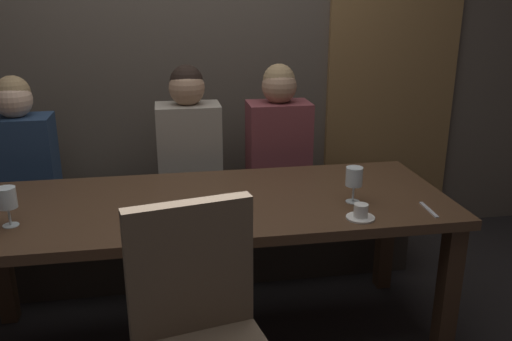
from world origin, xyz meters
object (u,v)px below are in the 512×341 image
object	(u,v)px
chair_near_side	(201,330)
wine_glass_center_back	(354,178)
dining_table	(209,218)
banquette_bench	(201,237)
diner_far_end	(278,137)
espresso_cup	(361,213)
diner_bearded	(189,141)
fork_on_table	(429,210)
diner_redhead	(20,150)
wine_glass_end_right	(7,199)

from	to	relation	value
chair_near_side	wine_glass_center_back	size ratio (longest dim) A/B	5.98
dining_table	banquette_bench	size ratio (longest dim) A/B	0.88
diner_far_end	espresso_cup	size ratio (longest dim) A/B	6.73
banquette_bench	chair_near_side	distance (m)	1.46
diner_bearded	diner_far_end	size ratio (longest dim) A/B	1.01
banquette_bench	espresso_cup	bearing A→B (deg)	-58.99
wine_glass_center_back	fork_on_table	world-z (taller)	wine_glass_center_back
diner_far_end	fork_on_table	world-z (taller)	diner_far_end
diner_redhead	wine_glass_end_right	world-z (taller)	diner_redhead
diner_redhead	banquette_bench	bearing A→B (deg)	-1.77
wine_glass_end_right	diner_bearded	bearing A→B (deg)	48.04
diner_redhead	diner_far_end	size ratio (longest dim) A/B	0.96
diner_bearded	espresso_cup	bearing A→B (deg)	-57.29
chair_near_side	diner_far_end	distance (m)	1.56
chair_near_side	banquette_bench	bearing A→B (deg)	86.30
dining_table	fork_on_table	world-z (taller)	fork_on_table
dining_table	diner_redhead	size ratio (longest dim) A/B	2.84
dining_table	espresso_cup	distance (m)	0.69
diner_bearded	chair_near_side	bearing A→B (deg)	-91.81
banquette_bench	diner_bearded	xyz separation A→B (m)	(-0.05, 0.01, 0.61)
chair_near_side	wine_glass_end_right	size ratio (longest dim) A/B	5.98
diner_bearded	wine_glass_end_right	world-z (taller)	diner_bearded
banquette_bench	diner_redhead	world-z (taller)	diner_redhead
diner_far_end	wine_glass_end_right	size ratio (longest dim) A/B	4.92
diner_bearded	wine_glass_end_right	distance (m)	1.15
dining_table	wine_glass_center_back	size ratio (longest dim) A/B	13.41
banquette_bench	diner_far_end	bearing A→B (deg)	1.02
wine_glass_center_back	diner_redhead	bearing A→B (deg)	151.87
wine_glass_center_back	espresso_cup	bearing A→B (deg)	-99.73
wine_glass_center_back	fork_on_table	size ratio (longest dim) A/B	0.96
diner_bearded	espresso_cup	distance (m)	1.22
diner_bearded	wine_glass_center_back	xyz separation A→B (m)	(0.69, -0.84, 0.02)
chair_near_side	fork_on_table	xyz separation A→B (m)	(1.03, 0.44, 0.18)
diner_bearded	espresso_cup	world-z (taller)	diner_bearded
wine_glass_end_right	chair_near_side	bearing A→B (deg)	-38.79
wine_glass_center_back	banquette_bench	bearing A→B (deg)	127.70
chair_near_side	diner_redhead	bearing A→B (deg)	121.06
dining_table	fork_on_table	distance (m)	0.98
diner_far_end	wine_glass_end_right	xyz separation A→B (m)	(-1.29, -0.85, 0.02)
diner_far_end	fork_on_table	xyz separation A→B (m)	(0.46, -0.99, -0.09)
dining_table	wine_glass_center_back	world-z (taller)	wine_glass_center_back
banquette_bench	diner_bearded	world-z (taller)	diner_bearded
diner_redhead	fork_on_table	bearing A→B (deg)	-27.96
chair_near_side	diner_far_end	xyz separation A→B (m)	(0.57, 1.43, 0.27)
diner_bearded	wine_glass_end_right	xyz separation A→B (m)	(-0.77, -0.85, 0.02)
diner_redhead	diner_bearded	bearing A→B (deg)	-1.36
dining_table	chair_near_side	bearing A→B (deg)	-97.26
chair_near_side	wine_glass_center_back	bearing A→B (deg)	38.96
wine_glass_center_back	diner_far_end	bearing A→B (deg)	101.11
fork_on_table	espresso_cup	bearing A→B (deg)	-170.58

